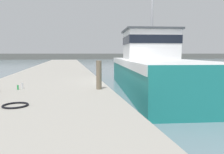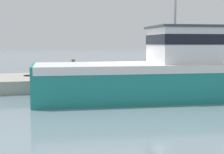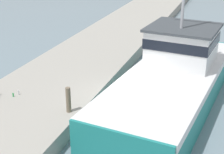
{
  "view_description": "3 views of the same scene",
  "coord_description": "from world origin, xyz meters",
  "px_view_note": "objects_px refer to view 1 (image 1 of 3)",
  "views": [
    {
      "loc": [
        -2.97,
        -10.67,
        2.15
      ],
      "look_at": [
        -1.05,
        -0.82,
        1.07
      ],
      "focal_mm": 35.0,
      "sensor_mm": 36.0,
      "label": 1
    },
    {
      "loc": [
        17.61,
        -5.8,
        2.8
      ],
      "look_at": [
        0.27,
        -0.53,
        1.01
      ],
      "focal_mm": 55.0,
      "sensor_mm": 36.0,
      "label": 2
    },
    {
      "loc": [
        4.23,
        -13.84,
        7.76
      ],
      "look_at": [
        -1.27,
        1.69,
        0.9
      ],
      "focal_mm": 55.0,
      "sensor_mm": 36.0,
      "label": 3
    }
  ],
  "objects_px": {
    "fishing_boat_main": "(153,67)",
    "water_bottle_by_bike": "(22,86)",
    "boat_blue_far": "(164,58)",
    "water_bottle_on_curb": "(18,87)",
    "mooring_post": "(99,75)"
  },
  "relations": [
    {
      "from": "fishing_boat_main",
      "to": "mooring_post",
      "type": "distance_m",
      "value": 5.52
    },
    {
      "from": "fishing_boat_main",
      "to": "mooring_post",
      "type": "bearing_deg",
      "value": -127.29
    },
    {
      "from": "mooring_post",
      "to": "water_bottle_on_curb",
      "type": "relative_size",
      "value": 6.21
    },
    {
      "from": "water_bottle_on_curb",
      "to": "water_bottle_by_bike",
      "type": "bearing_deg",
      "value": 68.36
    },
    {
      "from": "water_bottle_by_bike",
      "to": "water_bottle_on_curb",
      "type": "distance_m",
      "value": 0.3
    },
    {
      "from": "mooring_post",
      "to": "water_bottle_on_curb",
      "type": "bearing_deg",
      "value": 171.52
    },
    {
      "from": "fishing_boat_main",
      "to": "mooring_post",
      "type": "height_order",
      "value": "fishing_boat_main"
    },
    {
      "from": "boat_blue_far",
      "to": "water_bottle_by_bike",
      "type": "bearing_deg",
      "value": 68.12
    },
    {
      "from": "boat_blue_far",
      "to": "water_bottle_on_curb",
      "type": "height_order",
      "value": "boat_blue_far"
    },
    {
      "from": "boat_blue_far",
      "to": "water_bottle_on_curb",
      "type": "bearing_deg",
      "value": 68.17
    },
    {
      "from": "fishing_boat_main",
      "to": "water_bottle_by_bike",
      "type": "bearing_deg",
      "value": -148.07
    },
    {
      "from": "boat_blue_far",
      "to": "water_bottle_on_curb",
      "type": "distance_m",
      "value": 53.5
    },
    {
      "from": "fishing_boat_main",
      "to": "water_bottle_on_curb",
      "type": "relative_size",
      "value": 78.34
    },
    {
      "from": "fishing_boat_main",
      "to": "water_bottle_by_bike",
      "type": "height_order",
      "value": "fishing_boat_main"
    },
    {
      "from": "boat_blue_far",
      "to": "fishing_boat_main",
      "type": "bearing_deg",
      "value": 73.3
    }
  ]
}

